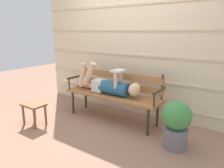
# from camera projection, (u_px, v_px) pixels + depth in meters

# --- Properties ---
(ground_plane) EXTENTS (12.00, 12.00, 0.00)m
(ground_plane) POSITION_uv_depth(u_px,v_px,m) (109.00, 121.00, 3.55)
(ground_plane) COLOR #936B56
(house_siding) EXTENTS (4.03, 0.08, 2.59)m
(house_siding) POSITION_uv_depth(u_px,v_px,m) (130.00, 43.00, 3.77)
(house_siding) COLOR beige
(house_siding) RESTS_ON ground
(park_bench) EXTENTS (1.72, 0.47, 0.85)m
(park_bench) POSITION_uv_depth(u_px,v_px,m) (114.00, 91.00, 3.56)
(park_bench) COLOR #9E6638
(park_bench) RESTS_ON ground
(reclining_person) EXTENTS (1.70, 0.26, 0.54)m
(reclining_person) POSITION_uv_depth(u_px,v_px,m) (107.00, 85.00, 3.54)
(reclining_person) COLOR #23567A
(footstool) EXTENTS (0.37, 0.26, 0.36)m
(footstool) POSITION_uv_depth(u_px,v_px,m) (34.00, 108.00, 3.37)
(footstool) COLOR brown
(footstool) RESTS_ON ground
(potted_plant) EXTENTS (0.38, 0.38, 0.64)m
(potted_plant) POSITION_uv_depth(u_px,v_px,m) (176.00, 123.00, 2.68)
(potted_plant) COLOR slate
(potted_plant) RESTS_ON ground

